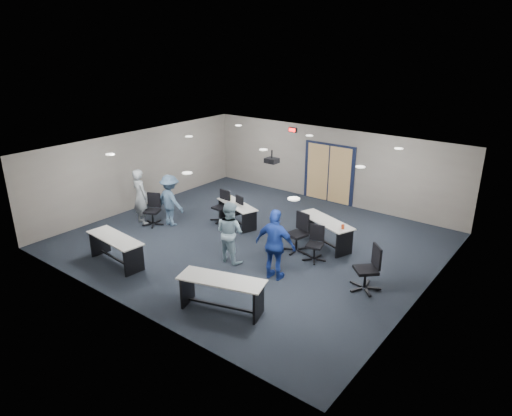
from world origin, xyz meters
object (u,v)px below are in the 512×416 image
Objects in this scene: person_back at (170,200)px; person_lightblue at (230,232)px; chair_loose_left at (152,210)px; chair_loose_right at (366,268)px; person_gray at (140,197)px; chair_back_b at (234,211)px; table_front_right at (222,289)px; chair_back_c at (297,233)px; table_back_left at (237,210)px; chair_back_a at (221,206)px; person_navy at (275,245)px; table_front_left at (116,246)px; chair_back_d at (315,244)px; table_back_right at (325,228)px.

person_lightblue is at bearing 170.19° from person_back.
person_back is at bearing -9.84° from person_lightblue.
chair_loose_right is (7.13, 0.44, 0.05)m from chair_loose_left.
person_gray is (-7.53, -0.54, 0.34)m from chair_loose_right.
chair_back_b is at bearing -48.67° from person_lightblue.
person_back is at bearing -141.95° from person_gray.
table_front_right is at bearing -82.51° from chair_loose_right.
chair_loose_left is (-5.03, 2.31, -0.02)m from table_front_right.
chair_back_c is 0.66× the size of person_lightblue.
table_back_left is at bearing -179.59° from chair_back_c.
table_front_right is 1.79× the size of chair_loose_right.
chair_back_a is at bearing -146.62° from chair_loose_right.
person_navy reaches higher than chair_loose_left.
chair_back_c reaches higher than table_front_left.
chair_back_d is 0.52× the size of person_navy.
person_lightblue reaches higher than chair_loose_right.
table_front_right is at bearing 130.27° from person_lightblue.
chair_loose_right is (5.81, 2.79, 0.05)m from table_front_left.
person_back reaches higher than chair_back_b.
chair_back_b is (-0.00, -0.12, 0.00)m from table_back_left.
person_back is at bearing -134.68° from chair_loose_right.
table_back_right is at bearing 54.01° from table_front_left.
table_back_right is at bearing 74.69° from chair_back_c.
chair_loose_right is (2.01, -1.60, 0.03)m from table_back_right.
chair_back_a reaches higher than table_back_right.
table_front_right is 4.88m from chair_back_b.
person_navy reaches higher than table_front_right.
table_front_right is 5.53m from chair_loose_left.
person_navy is (5.12, -0.42, 0.41)m from chair_loose_left.
table_front_left is 5.28m from chair_back_d.
person_gray reaches higher than chair_loose_right.
chair_back_a is at bearing -127.49° from person_back.
table_front_right is 2.42m from person_lightblue.
person_lightblue is (2.28, 1.97, 0.32)m from table_front_left.
table_front_left is 5.81m from table_back_right.
table_back_left is 0.60m from chair_back_a.
person_gray is (-5.79, -1.12, 0.43)m from chair_back_d.
table_front_left is at bearing 44.65° from person_lightblue.
person_navy is 4.73m from person_back.
table_front_left is at bearing -84.92° from chair_back_b.
person_navy reaches higher than person_back.
table_front_left is 2.88m from person_back.
person_lightblue is at bearing -8.89° from person_navy.
chair_back_b is (-3.03, -0.45, -0.05)m from table_back_right.
chair_back_c reaches higher than chair_loose_left.
person_gray is (-5.52, -2.14, 0.37)m from table_back_right.
chair_loose_right is 0.67× the size of person_lightblue.
chair_loose_right is at bearing -167.09° from person_gray.
table_back_right is 3.64m from chair_back_a.
chair_loose_left is 5.15m from person_navy.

